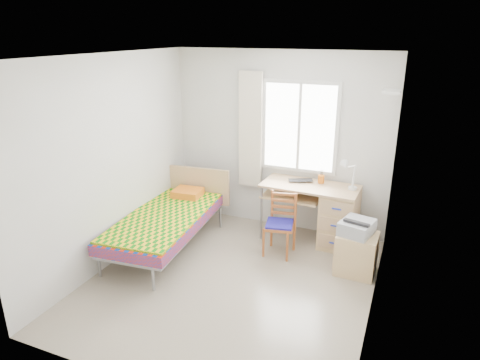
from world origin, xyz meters
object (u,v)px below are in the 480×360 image
object	(u,v)px
chair	(281,220)
printer	(357,227)
bed	(168,219)
desk	(334,214)
cabinet	(356,253)

from	to	relation	value
chair	printer	bearing A→B (deg)	-18.52
bed	desk	xyz separation A→B (m)	(2.06, 0.96, 0.02)
chair	bed	bearing A→B (deg)	-174.33
printer	cabinet	bearing A→B (deg)	-23.88
printer	bed	bearing A→B (deg)	-158.32
chair	printer	world-z (taller)	chair
bed	cabinet	xyz separation A→B (m)	(2.46, 0.32, -0.17)
printer	chair	bearing A→B (deg)	-173.03
bed	cabinet	size ratio (longest dim) A/B	4.10
cabinet	printer	distance (m)	0.35
cabinet	bed	bearing A→B (deg)	-170.93
bed	desk	distance (m)	2.27
bed	chair	bearing A→B (deg)	12.39
chair	printer	xyz separation A→B (m)	(0.98, -0.12, 0.13)
bed	printer	xyz separation A→B (m)	(2.44, 0.34, 0.18)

